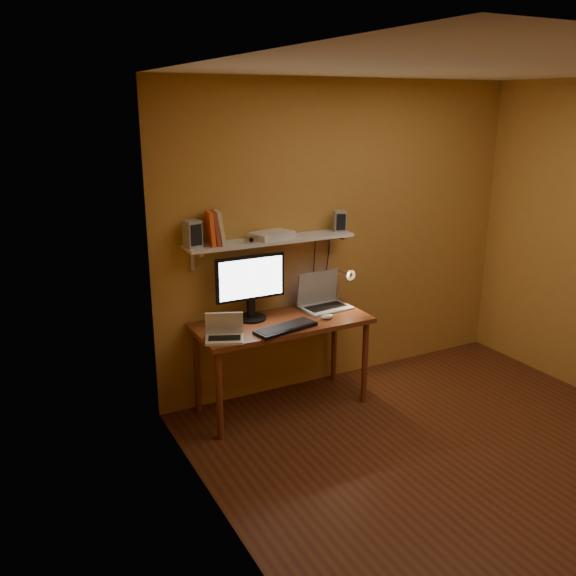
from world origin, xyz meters
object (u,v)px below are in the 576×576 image
keyboard (286,328)px  speaker_left (192,234)px  desk_lamp (345,281)px  wall_shelf (271,241)px  speaker_right (340,221)px  netbook (224,332)px  router (272,235)px  laptop (322,298)px  shelf_camera (251,239)px  monitor (251,284)px  mouse (327,317)px  desk (282,331)px

keyboard → speaker_left: bearing=134.2°
desk_lamp → speaker_left: bearing=176.7°
wall_shelf → speaker_right: (0.64, 0.00, 0.10)m
keyboard → desk_lamp: 0.82m
netbook → router: router is taller
laptop → speaker_right: size_ratio=2.42×
desk_lamp → shelf_camera: (-0.86, -0.01, 0.45)m
shelf_camera → monitor: bearing=85.1°
monitor → mouse: monitor is taller
laptop → mouse: size_ratio=3.88×
desk → shelf_camera: shelf_camera is taller
desk_lamp → speaker_right: (-0.02, 0.07, 0.50)m
laptop → netbook: laptop is taller
netbook → speaker_left: (-0.09, 0.35, 0.67)m
wall_shelf → mouse: wall_shelf is taller
desk → speaker_left: speaker_left is taller
laptop → shelf_camera: shelf_camera is taller
monitor → keyboard: monitor is taller
desk_lamp → speaker_left: size_ratio=1.87×
speaker_right → desk: bearing=-143.2°
keyboard → mouse: size_ratio=4.68×
desk → monitor: (-0.20, 0.15, 0.38)m
speaker_left → netbook: bearing=-86.6°
mouse → desk_lamp: size_ratio=0.29×
monitor → desk_lamp: 0.86m
speaker_left → shelf_camera: speaker_left is taller
netbook → desk: bearing=38.3°
speaker_left → speaker_right: bearing=-10.9°
laptop → shelf_camera: bearing=178.0°
keyboard → shelf_camera: (-0.13, 0.31, 0.64)m
desk → laptop: bearing=17.9°
wall_shelf → monitor: wall_shelf is taller
mouse → laptop: bearing=68.0°
desk → monitor: 0.45m
netbook → monitor: bearing=63.7°
keyboard → speaker_left: (-0.57, 0.39, 0.71)m
desk → speaker_left: bearing=162.6°
shelf_camera → router: 0.23m
speaker_right → router: (-0.63, 0.01, -0.06)m
monitor → mouse: size_ratio=5.35×
shelf_camera → desk_lamp: bearing=0.4°
mouse → router: size_ratio=0.34×
speaker_left → shelf_camera: size_ratio=1.95×
keyboard → wall_shelf: bearing=68.5°
netbook → speaker_left: bearing=126.8°
wall_shelf → netbook: wall_shelf is taller
mouse → monitor: bearing=153.1°
monitor → speaker_right: speaker_right is taller
keyboard → speaker_right: bearing=17.2°
netbook → keyboard: bearing=18.3°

